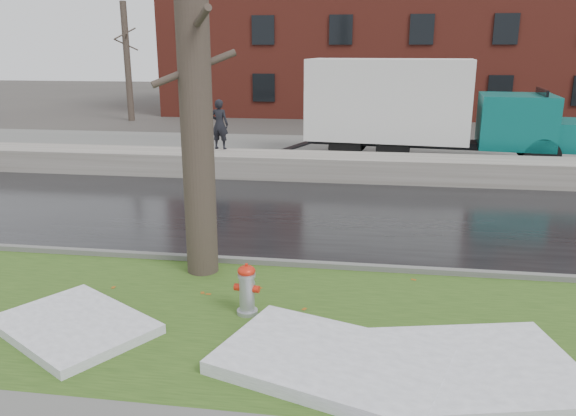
# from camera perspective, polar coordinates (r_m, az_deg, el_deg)

# --- Properties ---
(ground) EXTENTS (120.00, 120.00, 0.00)m
(ground) POSITION_cam_1_polar(r_m,az_deg,el_deg) (9.81, -2.28, -8.13)
(ground) COLOR #47423D
(ground) RESTS_ON ground
(verge) EXTENTS (60.00, 4.50, 0.04)m
(verge) POSITION_cam_1_polar(r_m,az_deg,el_deg) (8.70, -3.83, -11.31)
(verge) COLOR #2B4717
(verge) RESTS_ON ground
(road) EXTENTS (60.00, 7.00, 0.03)m
(road) POSITION_cam_1_polar(r_m,az_deg,el_deg) (13.98, 1.13, -0.63)
(road) COLOR black
(road) RESTS_ON ground
(parking_lot) EXTENTS (60.00, 9.00, 0.03)m
(parking_lot) POSITION_cam_1_polar(r_m,az_deg,el_deg) (22.22, 3.96, 5.55)
(parking_lot) COLOR slate
(parking_lot) RESTS_ON ground
(curb) EXTENTS (60.00, 0.15, 0.14)m
(curb) POSITION_cam_1_polar(r_m,az_deg,el_deg) (10.69, -1.29, -5.63)
(curb) COLOR slate
(curb) RESTS_ON ground
(snowbank) EXTENTS (60.00, 1.60, 0.75)m
(snowbank) POSITION_cam_1_polar(r_m,az_deg,el_deg) (17.95, 2.86, 4.25)
(snowbank) COLOR #A49E96
(snowbank) RESTS_ON ground
(brick_building) EXTENTS (26.00, 12.00, 10.00)m
(brick_building) POSITION_cam_1_polar(r_m,az_deg,el_deg) (38.81, 9.32, 17.18)
(brick_building) COLOR maroon
(brick_building) RESTS_ON ground
(bg_tree_left) EXTENTS (1.40, 1.62, 6.50)m
(bg_tree_left) POSITION_cam_1_polar(r_m,az_deg,el_deg) (33.71, -16.02, 14.18)
(bg_tree_left) COLOR brown
(bg_tree_left) RESTS_ON ground
(bg_tree_center) EXTENTS (1.40, 1.62, 6.50)m
(bg_tree_center) POSITION_cam_1_polar(r_m,az_deg,el_deg) (35.65, -4.15, 14.79)
(bg_tree_center) COLOR brown
(bg_tree_center) RESTS_ON ground
(fire_hydrant) EXTENTS (0.40, 0.36, 0.82)m
(fire_hydrant) POSITION_cam_1_polar(r_m,az_deg,el_deg) (8.68, -4.20, -8.02)
(fire_hydrant) COLOR #A1A3A8
(fire_hydrant) RESTS_ON verge
(tree) EXTENTS (1.33, 1.51, 7.06)m
(tree) POSITION_cam_1_polar(r_m,az_deg,el_deg) (9.79, -9.48, 13.38)
(tree) COLOR brown
(tree) RESTS_ON verge
(box_truck) EXTENTS (11.06, 3.48, 3.65)m
(box_truck) POSITION_cam_1_polar(r_m,az_deg,el_deg) (20.95, 13.35, 9.83)
(box_truck) COLOR black
(box_truck) RESTS_ON ground
(worker) EXTENTS (0.65, 0.47, 1.65)m
(worker) POSITION_cam_1_polar(r_m,az_deg,el_deg) (18.93, -6.97, 8.44)
(worker) COLOR black
(worker) RESTS_ON snowbank
(snow_patch_near) EXTENTS (2.98, 2.52, 0.16)m
(snow_patch_near) POSITION_cam_1_polar(r_m,az_deg,el_deg) (7.69, 18.20, -15.22)
(snow_patch_near) COLOR white
(snow_patch_near) RESTS_ON verge
(snow_patch_far) EXTENTS (2.71, 2.52, 0.14)m
(snow_patch_far) POSITION_cam_1_polar(r_m,az_deg,el_deg) (8.90, -20.89, -11.08)
(snow_patch_far) COLOR white
(snow_patch_far) RESTS_ON verge
(snow_patch_side) EXTENTS (3.23, 2.60, 0.18)m
(snow_patch_side) POSITION_cam_1_polar(r_m,az_deg,el_deg) (7.48, 4.37, -15.22)
(snow_patch_side) COLOR white
(snow_patch_side) RESTS_ON verge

